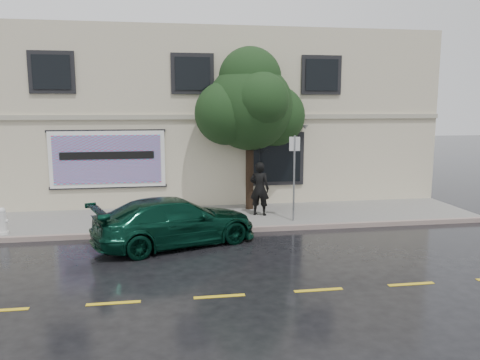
{
  "coord_description": "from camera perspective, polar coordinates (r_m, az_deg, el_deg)",
  "views": [
    {
      "loc": [
        -1.05,
        -12.9,
        4.04
      ],
      "look_at": [
        1.35,
        2.2,
        1.59
      ],
      "focal_mm": 35.0,
      "sensor_mm": 36.0,
      "label": 1
    }
  ],
  "objects": [
    {
      "name": "ground",
      "position": [
        13.56,
        -4.23,
        -8.24
      ],
      "size": [
        90.0,
        90.0,
        0.0
      ],
      "primitive_type": "plane",
      "color": "black",
      "rests_on": "ground"
    },
    {
      "name": "umbrella",
      "position": [
        16.43,
        2.43,
        3.52
      ],
      "size": [
        1.05,
        1.05,
        0.75
      ],
      "primitive_type": "imported",
      "rotation": [
        0.0,
        0.0,
        -0.03
      ],
      "color": "black",
      "rests_on": "pedestrian"
    },
    {
      "name": "sidewalk",
      "position": [
        16.67,
        -5.19,
        -4.69
      ],
      "size": [
        20.0,
        3.5,
        0.15
      ],
      "primitive_type": "cube",
      "color": "gray",
      "rests_on": "ground"
    },
    {
      "name": "building",
      "position": [
        21.93,
        -6.35,
        7.65
      ],
      "size": [
        20.0,
        8.12,
        7.0
      ],
      "color": "#BFB69A",
      "rests_on": "ground"
    },
    {
      "name": "sign_pole",
      "position": [
        15.78,
        6.62,
        1.13
      ],
      "size": [
        0.35,
        0.1,
        2.9
      ],
      "rotation": [
        0.0,
        0.0,
        -0.24
      ],
      "color": "gray",
      "rests_on": "sidewalk"
    },
    {
      "name": "billboard",
      "position": [
        18.06,
        -15.84,
        2.45
      ],
      "size": [
        4.3,
        0.16,
        2.2
      ],
      "color": "white",
      "rests_on": "ground"
    },
    {
      "name": "fire_hydrant",
      "position": [
        15.98,
        -26.98,
        -4.49
      ],
      "size": [
        0.34,
        0.32,
        0.83
      ],
      "rotation": [
        0.0,
        0.0,
        -0.11
      ],
      "color": "silver",
      "rests_on": "sidewalk"
    },
    {
      "name": "car",
      "position": [
        13.78,
        -7.86,
        -5.02
      ],
      "size": [
        5.21,
        3.61,
        1.39
      ],
      "primitive_type": "imported",
      "rotation": [
        0.0,
        0.0,
        1.92
      ],
      "color": "black",
      "rests_on": "ground"
    },
    {
      "name": "curb",
      "position": [
        14.98,
        -4.72,
        -6.27
      ],
      "size": [
        20.0,
        0.18,
        0.16
      ],
      "primitive_type": "cube",
      "color": "gray",
      "rests_on": "ground"
    },
    {
      "name": "pedestrian",
      "position": [
        16.61,
        2.4,
        -1.06
      ],
      "size": [
        0.82,
        0.7,
        1.91
      ],
      "primitive_type": "imported",
      "rotation": [
        0.0,
        0.0,
        2.74
      ],
      "color": "black",
      "rests_on": "sidewalk"
    },
    {
      "name": "street_tree",
      "position": [
        17.38,
        1.21,
        8.85
      ],
      "size": [
        3.2,
        3.2,
        5.43
      ],
      "color": "#312016",
      "rests_on": "sidewalk"
    },
    {
      "name": "road_marking",
      "position": [
        10.29,
        -2.52,
        -13.98
      ],
      "size": [
        19.0,
        0.12,
        0.01
      ],
      "primitive_type": "cube",
      "color": "gold",
      "rests_on": "ground"
    }
  ]
}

